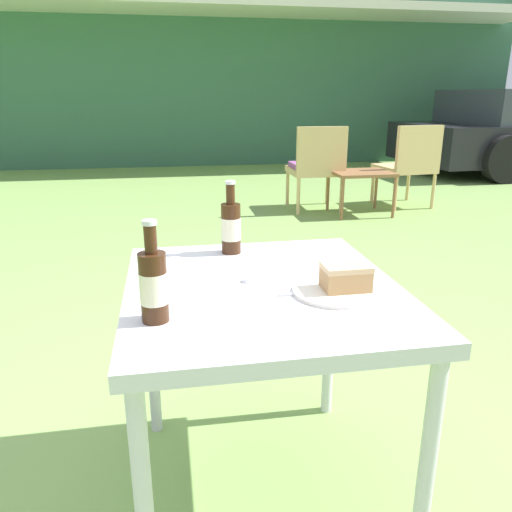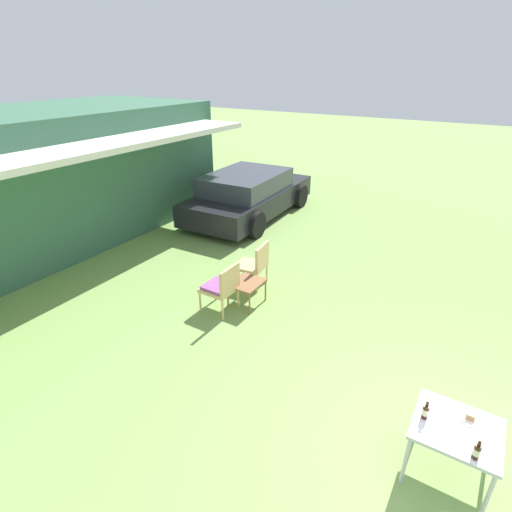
# 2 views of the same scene
# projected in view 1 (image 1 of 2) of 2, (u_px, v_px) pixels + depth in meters

# --- Properties ---
(ground_plane) EXTENTS (60.00, 60.00, 0.00)m
(ground_plane) POSITION_uv_depth(u_px,v_px,m) (262.00, 490.00, 1.55)
(ground_plane) COLOR #7A9E51
(cabin_building) EXTENTS (10.51, 5.25, 2.95)m
(cabin_building) POSITION_uv_depth(u_px,v_px,m) (210.00, 79.00, 10.10)
(cabin_building) COLOR #38664C
(cabin_building) RESTS_ON ground_plane
(wicker_chair_cushioned) EXTENTS (0.51, 0.54, 0.87)m
(wicker_chair_cushioned) POSITION_uv_depth(u_px,v_px,m) (316.00, 165.00, 5.15)
(wicker_chair_cushioned) COLOR tan
(wicker_chair_cushioned) RESTS_ON ground_plane
(wicker_chair_plain) EXTENTS (0.57, 0.59, 0.87)m
(wicker_chair_plain) POSITION_uv_depth(u_px,v_px,m) (409.00, 162.00, 5.30)
(wicker_chair_plain) COLOR tan
(wicker_chair_plain) RESTS_ON ground_plane
(garden_side_table) EXTENTS (0.58, 0.50, 0.44)m
(garden_side_table) POSITION_uv_depth(u_px,v_px,m) (361.00, 176.00, 5.02)
(garden_side_table) COLOR brown
(garden_side_table) RESTS_ON ground_plane
(patio_table) EXTENTS (0.72, 0.80, 0.68)m
(patio_table) POSITION_uv_depth(u_px,v_px,m) (262.00, 309.00, 1.36)
(patio_table) COLOR silver
(patio_table) RESTS_ON ground_plane
(cake_on_plate) EXTENTS (0.22, 0.22, 0.08)m
(cake_on_plate) POSITION_uv_depth(u_px,v_px,m) (341.00, 283.00, 1.28)
(cake_on_plate) COLOR silver
(cake_on_plate) RESTS_ON patio_table
(cola_bottle_near) EXTENTS (0.06, 0.06, 0.23)m
(cola_bottle_near) POSITION_uv_depth(u_px,v_px,m) (231.00, 226.00, 1.59)
(cola_bottle_near) COLOR #381E0F
(cola_bottle_near) RESTS_ON patio_table
(cola_bottle_far) EXTENTS (0.06, 0.06, 0.23)m
(cola_bottle_far) POSITION_uv_depth(u_px,v_px,m) (153.00, 284.00, 1.10)
(cola_bottle_far) COLOR #381E0F
(cola_bottle_far) RESTS_ON patio_table
(fork) EXTENTS (0.17, 0.02, 0.01)m
(fork) POSITION_uv_depth(u_px,v_px,m) (310.00, 294.00, 1.27)
(fork) COLOR silver
(fork) RESTS_ON patio_table
(loose_bottle_cap) EXTENTS (0.03, 0.03, 0.01)m
(loose_bottle_cap) POSITION_uv_depth(u_px,v_px,m) (247.00, 280.00, 1.36)
(loose_bottle_cap) COLOR silver
(loose_bottle_cap) RESTS_ON patio_table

